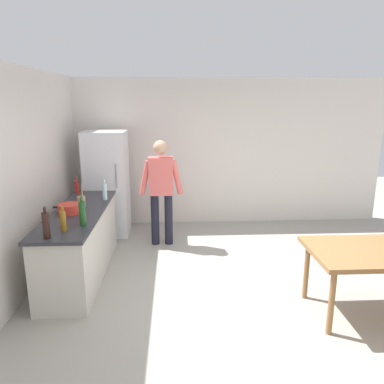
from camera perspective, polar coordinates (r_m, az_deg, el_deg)
The scene contains 14 objects.
ground_plane at distance 4.52m, azimuth 7.31°, elevation -16.55°, with size 14.00×14.00×0.00m, color #9E998E.
wall_back at distance 6.93m, azimuth 3.34°, elevation 6.19°, with size 6.40×0.12×2.70m, color silver.
wall_left at distance 4.53m, azimuth -26.98°, elevation 0.50°, with size 0.12×5.60×2.70m, color silver.
kitchen_counter at distance 5.13m, azimuth -16.99°, elevation -7.61°, with size 0.64×2.20×0.90m.
refrigerator at distance 6.48m, azimuth -13.08°, elevation 1.26°, with size 0.70×0.67×1.80m.
person at distance 5.82m, azimuth -4.83°, elevation 0.95°, with size 0.70×0.22×1.70m.
dining_table at distance 4.43m, azimuth 26.67°, elevation -8.96°, with size 1.40×0.90×0.75m.
cooking_pot at distance 4.91m, azimuth -18.59°, elevation -2.46°, with size 0.40×0.28×0.12m.
utensil_jar at distance 5.16m, azimuth -16.86°, elevation -1.33°, with size 0.11×0.11×0.32m.
bottle_wine_dark at distance 4.08m, azimuth -21.79°, elevation -4.78°, with size 0.08×0.08×0.34m.
bottle_water_clear at distance 5.40m, azimuth -13.46°, elevation 0.10°, with size 0.07×0.07×0.30m.
bottle_sauce_red at distance 5.93m, azimuth -17.53°, elevation 0.76°, with size 0.06×0.06×0.24m.
bottle_oil_amber at distance 4.26m, azimuth -19.44°, elevation -4.22°, with size 0.06×0.06×0.28m.
bottle_wine_green at distance 4.36m, azimuth -16.70°, elevation -3.16°, with size 0.08×0.08×0.34m.
Camera 1 is at (-0.74, -3.82, 2.29)m, focal length 34.23 mm.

